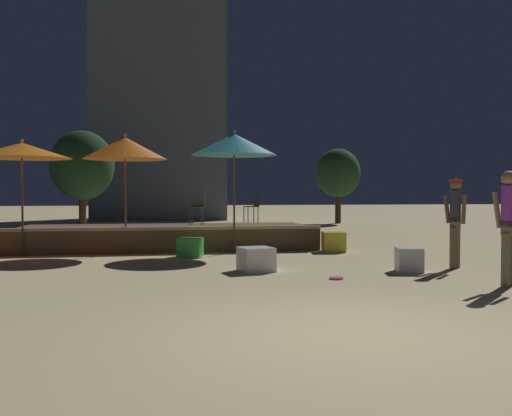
{
  "coord_description": "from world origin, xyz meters",
  "views": [
    {
      "loc": [
        -2.01,
        -5.68,
        1.49
      ],
      "look_at": [
        0.0,
        6.04,
        1.17
      ],
      "focal_mm": 40.0,
      "sensor_mm": 36.0,
      "label": 1
    }
  ],
  "objects": [
    {
      "name": "ground_plane",
      "position": [
        0.0,
        0.0,
        0.0
      ],
      "size": [
        120.0,
        120.0,
        0.0
      ],
      "primitive_type": "plane",
      "color": "#D1B784"
    },
    {
      "name": "wooden_deck",
      "position": [
        -1.8,
        9.94,
        0.29
      ],
      "size": [
        7.75,
        3.12,
        0.65
      ],
      "color": "brown",
      "rests_on": "ground"
    },
    {
      "name": "patio_umbrella_0",
      "position": [
        -5.15,
        8.36,
        2.47
      ],
      "size": [
        2.27,
        2.27,
        2.73
      ],
      "color": "brown",
      "rests_on": "ground"
    },
    {
      "name": "patio_umbrella_1",
      "position": [
        -0.17,
        8.21,
        2.66
      ],
      "size": [
        2.1,
        2.1,
        3.01
      ],
      "color": "brown",
      "rests_on": "ground"
    },
    {
      "name": "patio_umbrella_2",
      "position": [
        -2.8,
        8.54,
        2.56
      ],
      "size": [
        2.03,
        2.03,
        2.92
      ],
      "color": "brown",
      "rests_on": "ground"
    },
    {
      "name": "cube_seat_0",
      "position": [
        2.33,
        8.07,
        0.25
      ],
      "size": [
        0.62,
        0.62,
        0.5
      ],
      "rotation": [
        0.0,
        0.0,
        -0.14
      ],
      "color": "yellow",
      "rests_on": "ground"
    },
    {
      "name": "cube_seat_1",
      "position": [
        2.63,
        4.36,
        0.23
      ],
      "size": [
        0.55,
        0.55,
        0.45
      ],
      "rotation": [
        0.0,
        0.0,
        -0.21
      ],
      "color": "white",
      "rests_on": "ground"
    },
    {
      "name": "cube_seat_2",
      "position": [
        -1.29,
        7.5,
        0.22
      ],
      "size": [
        0.65,
        0.65,
        0.44
      ],
      "rotation": [
        0.0,
        0.0,
        -0.25
      ],
      "color": "#4CC651",
      "rests_on": "ground"
    },
    {
      "name": "cube_seat_3",
      "position": [
        -0.19,
        4.92,
        0.23
      ],
      "size": [
        0.7,
        0.7,
        0.45
      ],
      "rotation": [
        0.0,
        0.0,
        0.21
      ],
      "color": "white",
      "rests_on": "ground"
    },
    {
      "name": "person_0",
      "position": [
        3.74,
        4.67,
        1.0
      ],
      "size": [
        0.34,
        0.43,
        1.76
      ],
      "rotation": [
        0.0,
        0.0,
        3.78
      ],
      "color": "#72664C",
      "rests_on": "ground"
    },
    {
      "name": "person_1",
      "position": [
        3.46,
        2.53,
        1.02
      ],
      "size": [
        0.35,
        0.47,
        1.84
      ],
      "rotation": [
        0.0,
        0.0,
        3.74
      ],
      "color": "#72664C",
      "rests_on": "ground"
    },
    {
      "name": "bistro_chair_0",
      "position": [
        -1.02,
        9.12,
        1.19
      ],
      "size": [
        0.42,
        0.43,
        0.9
      ],
      "rotation": [
        0.0,
        0.0,
        6.01
      ],
      "color": "#47474C",
      "rests_on": "wooden_deck"
    },
    {
      "name": "bistro_chair_1",
      "position": [
        0.61,
        9.97,
        1.19
      ],
      "size": [
        0.42,
        0.42,
        0.9
      ],
      "rotation": [
        0.0,
        0.0,
        4.95
      ],
      "color": "#2D3338",
      "rests_on": "wooden_deck"
    },
    {
      "name": "frisbee_disc",
      "position": [
        1.01,
        3.71,
        0.02
      ],
      "size": [
        0.25,
        0.25,
        0.03
      ],
      "color": "#E54C99",
      "rests_on": "ground"
    },
    {
      "name": "background_tree_1",
      "position": [
        -4.91,
        17.13,
        2.52
      ],
      "size": [
        2.44,
        2.44,
        3.88
      ],
      "color": "#3D2B1C",
      "rests_on": "ground"
    },
    {
      "name": "background_tree_2",
      "position": [
        6.53,
        20.71,
        2.4
      ],
      "size": [
        2.13,
        2.13,
        3.59
      ],
      "color": "#3D2B1C",
      "rests_on": "ground"
    },
    {
      "name": "distant_building",
      "position": [
        -1.98,
        26.51,
        5.97
      ],
      "size": [
        7.12,
        4.35,
        11.94
      ],
      "color": "#4C5666",
      "rests_on": "ground"
    }
  ]
}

